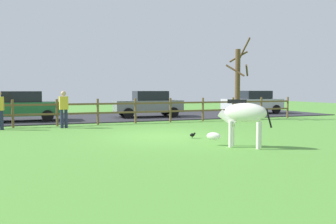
% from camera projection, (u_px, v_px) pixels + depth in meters
% --- Properties ---
extents(ground_plane, '(60.00, 60.00, 0.00)m').
position_uv_depth(ground_plane, '(164.00, 136.00, 12.48)').
color(ground_plane, '#549338').
extents(parking_asphalt, '(28.00, 7.40, 0.05)m').
position_uv_depth(parking_asphalt, '(113.00, 117.00, 21.17)').
color(parking_asphalt, '#2D2D33').
rests_on(parking_asphalt, ground_plane).
extents(paddock_fence, '(20.77, 0.11, 1.26)m').
position_uv_depth(paddock_fence, '(117.00, 110.00, 16.87)').
color(paddock_fence, brown).
rests_on(paddock_fence, ground_plane).
extents(bare_tree, '(1.54, 1.53, 4.59)m').
position_uv_depth(bare_tree, '(238.00, 81.00, 19.38)').
color(bare_tree, '#513A23').
rests_on(bare_tree, ground_plane).
extents(zebra, '(1.52, 1.49, 1.41)m').
position_uv_depth(zebra, '(242.00, 116.00, 10.05)').
color(zebra, white).
rests_on(zebra, ground_plane).
extents(crow_on_grass, '(0.21, 0.10, 0.20)m').
position_uv_depth(crow_on_grass, '(193.00, 135.00, 11.94)').
color(crow_on_grass, black).
rests_on(crow_on_grass, ground_plane).
extents(parked_car_grey, '(4.08, 2.05, 1.56)m').
position_uv_depth(parked_car_grey, '(148.00, 104.00, 20.64)').
color(parked_car_grey, slate).
rests_on(parked_car_grey, parking_asphalt).
extents(parked_car_green, '(4.01, 1.90, 1.56)m').
position_uv_depth(parked_car_green, '(20.00, 106.00, 17.87)').
color(parked_car_green, '#236B38').
rests_on(parked_car_green, parking_asphalt).
extents(parked_car_silver, '(4.02, 1.93, 1.56)m').
position_uv_depth(parked_car_silver, '(253.00, 102.00, 23.67)').
color(parked_car_silver, '#B7BABF').
rests_on(parked_car_silver, parking_asphalt).
extents(visitor_left_of_tree, '(0.39, 0.27, 1.64)m').
position_uv_depth(visitor_left_of_tree, '(64.00, 108.00, 15.12)').
color(visitor_left_of_tree, '#232847').
rests_on(visitor_left_of_tree, ground_plane).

